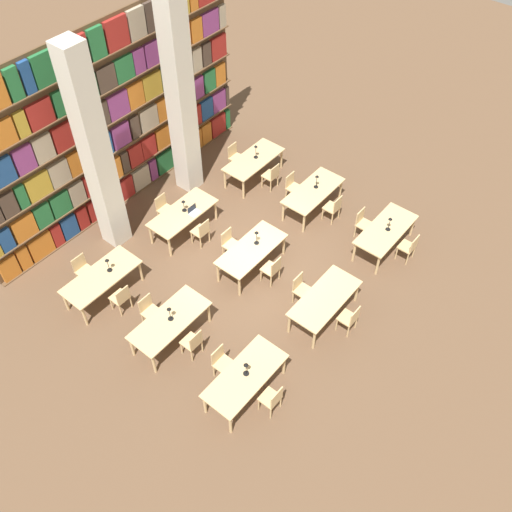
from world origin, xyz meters
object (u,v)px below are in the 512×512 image
chair_9 (230,243)px  reading_table_5 (313,192)px  chair_3 (301,289)px  desk_lamp_6 (184,204)px  chair_11 (293,186)px  reading_table_7 (183,214)px  chair_5 (363,223)px  desk_lamp_1 (390,222)px  chair_15 (164,208)px  reading_table_8 (254,161)px  chair_4 (409,247)px  reading_table_6 (101,278)px  reading_table_0 (245,377)px  pillar_left (96,154)px  chair_14 (201,231)px  desk_lamp_0 (246,367)px  pillar_center (181,102)px  reading_table_1 (325,300)px  desk_lamp_5 (108,263)px  chair_13 (83,270)px  reading_table_3 (170,322)px  chair_0 (272,399)px  chair_8 (272,269)px  chair_1 (222,362)px  desk_lamp_3 (257,235)px  chair_12 (121,298)px  desk_lamp_4 (317,179)px  chair_17 (235,156)px  chair_7 (150,310)px  desk_lamp_2 (169,311)px  chair_10 (333,208)px  laptop (194,211)px  desk_lamp_7 (256,149)px  chair_16 (272,175)px  reading_table_2 (386,231)px

chair_9 → reading_table_5: (2.98, -0.66, 0.18)m
chair_3 → desk_lamp_6: desk_lamp_6 is taller
chair_11 → reading_table_7: chair_11 is taller
chair_5 → desk_lamp_1: (-0.04, -0.78, 0.56)m
chair_15 → reading_table_8: bearing=166.3°
chair_4 → reading_table_6: 8.23m
reading_table_8 → reading_table_0: bearing=-142.0°
pillar_left → desk_lamp_6: size_ratio=15.33×
chair_4 → chair_14: same height
desk_lamp_0 → pillar_center: bearing=53.7°
reading_table_1 → chair_9: 3.20m
desk_lamp_5 → reading_table_6: bearing=173.5°
chair_5 → chair_13: same height
reading_table_3 → chair_0: bearing=-89.4°
reading_table_3 → chair_15: (2.83, 3.09, -0.18)m
chair_4 → chair_8: (-2.99, 2.40, 0.00)m
chair_1 → chair_9: same height
desk_lamp_3 → chair_12: size_ratio=0.51×
desk_lamp_4 → chair_12: (-6.30, 1.53, -0.57)m
chair_4 → chair_15: same height
pillar_center → reading_table_8: size_ratio=2.92×
chair_14 → chair_17: 3.45m
chair_7 → chair_13: (-0.18, 2.32, 0.00)m
desk_lamp_0 → reading_table_6: bearing=92.2°
desk_lamp_2 → chair_11: desk_lamp_2 is taller
desk_lamp_5 → chair_14: size_ratio=0.50×
pillar_left → chair_10: (4.53, -4.36, -2.51)m
pillar_left → chair_4: 8.58m
chair_5 → desk_lamp_3: size_ratio=1.95×
chair_3 → laptop: size_ratio=2.79×
desk_lamp_7 → chair_1: bearing=-147.0°
chair_9 → chair_16: size_ratio=1.00×
chair_17 → chair_11: bearing=90.1°
chair_0 → chair_9: (2.95, 3.79, 0.00)m
chair_3 → chair_14: 3.37m
pillar_left → laptop: bearing=-43.9°
reading_table_3 → chair_12: 1.60m
desk_lamp_0 → reading_table_5: (5.92, 2.39, -0.36)m
chair_16 → chair_10: bearing=-89.9°
reading_table_1 → desk_lamp_3: size_ratio=4.49×
chair_11 → chair_17: size_ratio=1.00×
reading_table_6 → laptop: (3.20, -0.23, 0.12)m
chair_0 → reading_table_6: bearing=91.9°
pillar_left → chair_15: pillar_left is taller
chair_3 → chair_1: bearing=-2.7°
chair_17 → reading_table_7: bearing=12.8°
reading_table_2 → desk_lamp_4: bearing=85.5°
reading_table_1 → chair_9: (0.09, 3.19, -0.18)m
desk_lamp_3 → reading_table_7: bearing=99.4°
reading_table_6 → chair_10: bearing=-26.3°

